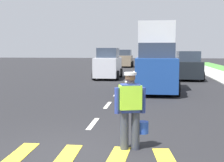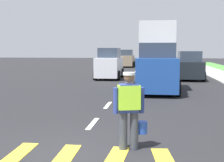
# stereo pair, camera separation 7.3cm
# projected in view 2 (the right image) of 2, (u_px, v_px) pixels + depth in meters

# --- Properties ---
(ground_plane) EXTENTS (96.00, 96.00, 0.00)m
(ground_plane) POSITION_uv_depth(u_px,v_px,m) (134.00, 74.00, 27.03)
(ground_plane) COLOR black
(crosswalk_stripes) EXTENTS (4.57, 1.93, 0.01)m
(crosswalk_stripes) POSITION_uv_depth(u_px,v_px,m) (62.00, 160.00, 6.03)
(crosswalk_stripes) COLOR yellow
(crosswalk_stripes) RESTS_ON ground
(lane_center_line) EXTENTS (0.14, 46.40, 0.01)m
(lane_center_line) POSITION_uv_depth(u_px,v_px,m) (136.00, 71.00, 31.17)
(lane_center_line) COLOR silver
(lane_center_line) RESTS_ON ground
(road_worker) EXTENTS (0.72, 0.50, 1.67)m
(road_worker) POSITION_uv_depth(u_px,v_px,m) (130.00, 107.00, 6.61)
(road_worker) COLOR #383D4C
(road_worker) RESTS_ON ground
(delivery_truck) EXTENTS (2.16, 4.60, 3.54)m
(delivery_truck) POSITION_uv_depth(u_px,v_px,m) (157.00, 60.00, 15.81)
(delivery_truck) COLOR #1E4799
(delivery_truck) RESTS_ON ground
(car_outgoing_far) EXTENTS (1.92, 3.99, 2.21)m
(car_outgoing_far) POSITION_uv_depth(u_px,v_px,m) (151.00, 60.00, 31.38)
(car_outgoing_far) COLOR silver
(car_outgoing_far) RESTS_ON ground
(car_oncoming_third) EXTENTS (2.03, 3.85, 2.08)m
(car_oncoming_third) POSITION_uv_depth(u_px,v_px,m) (126.00, 59.00, 37.41)
(car_oncoming_third) COLOR gray
(car_oncoming_third) RESTS_ON ground
(car_parked_far) EXTENTS (1.91, 4.19, 2.01)m
(car_parked_far) POSITION_uv_depth(u_px,v_px,m) (189.00, 66.00, 22.08)
(car_parked_far) COLOR black
(car_parked_far) RESTS_ON ground
(car_oncoming_second) EXTENTS (1.86, 3.90, 2.23)m
(car_oncoming_second) POSITION_uv_depth(u_px,v_px,m) (109.00, 64.00, 22.68)
(car_oncoming_second) COLOR silver
(car_oncoming_second) RESTS_ON ground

